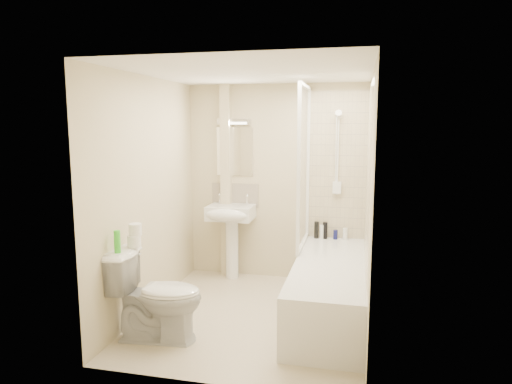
# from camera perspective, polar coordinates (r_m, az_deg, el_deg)

# --- Properties ---
(floor) EXTENTS (2.50, 2.50, 0.00)m
(floor) POSITION_cam_1_polar(r_m,az_deg,el_deg) (4.77, -0.42, -15.24)
(floor) COLOR beige
(floor) RESTS_ON ground
(wall_back) EXTENTS (2.20, 0.02, 2.40)m
(wall_back) POSITION_cam_1_polar(r_m,az_deg,el_deg) (5.64, 2.48, 1.15)
(wall_back) COLOR beige
(wall_back) RESTS_ON ground
(wall_left) EXTENTS (0.02, 2.50, 2.40)m
(wall_left) POSITION_cam_1_polar(r_m,az_deg,el_deg) (4.80, -13.33, -0.39)
(wall_left) COLOR beige
(wall_left) RESTS_ON ground
(wall_right) EXTENTS (0.02, 2.50, 2.40)m
(wall_right) POSITION_cam_1_polar(r_m,az_deg,el_deg) (4.31, 13.93, -1.40)
(wall_right) COLOR beige
(wall_right) RESTS_ON ground
(ceiling) EXTENTS (2.20, 2.50, 0.02)m
(ceiling) POSITION_cam_1_polar(r_m,az_deg,el_deg) (4.39, -0.46, 14.74)
(ceiling) COLOR white
(ceiling) RESTS_ON wall_back
(tile_back) EXTENTS (0.70, 0.01, 1.75)m
(tile_back) POSITION_cam_1_polar(r_m,az_deg,el_deg) (5.52, 10.17, 3.21)
(tile_back) COLOR beige
(tile_back) RESTS_ON wall_back
(tile_right) EXTENTS (0.01, 2.10, 1.75)m
(tile_right) POSITION_cam_1_polar(r_m,az_deg,el_deg) (4.48, 13.84, 1.87)
(tile_right) COLOR beige
(tile_right) RESTS_ON wall_right
(pipe_boxing) EXTENTS (0.12, 0.12, 2.40)m
(pipe_boxing) POSITION_cam_1_polar(r_m,az_deg,el_deg) (5.72, -3.74, 1.25)
(pipe_boxing) COLOR beige
(pipe_boxing) RESTS_ON ground
(splashback) EXTENTS (0.60, 0.02, 0.30)m
(splashback) POSITION_cam_1_polar(r_m,az_deg,el_deg) (5.77, -2.63, -0.39)
(splashback) COLOR beige
(splashback) RESTS_ON wall_back
(mirror) EXTENTS (0.46, 0.01, 0.60)m
(mirror) POSITION_cam_1_polar(r_m,az_deg,el_deg) (5.71, -2.68, 5.07)
(mirror) COLOR white
(mirror) RESTS_ON wall_back
(strip_light) EXTENTS (0.42, 0.07, 0.07)m
(strip_light) POSITION_cam_1_polar(r_m,az_deg,el_deg) (5.67, -2.77, 8.79)
(strip_light) COLOR silver
(strip_light) RESTS_ON wall_back
(bathtub) EXTENTS (0.70, 2.10, 0.55)m
(bathtub) POSITION_cam_1_polar(r_m,az_deg,el_deg) (4.75, 9.18, -11.73)
(bathtub) COLOR white
(bathtub) RESTS_ON ground
(shower_screen) EXTENTS (0.04, 0.92, 1.80)m
(shower_screen) POSITION_cam_1_polar(r_m,az_deg,el_deg) (5.11, 6.01, 3.16)
(shower_screen) COLOR white
(shower_screen) RESTS_ON bathtub
(shower_fixture) EXTENTS (0.10, 0.16, 0.99)m
(shower_fixture) POSITION_cam_1_polar(r_m,az_deg,el_deg) (5.46, 10.16, 4.43)
(shower_fixture) COLOR white
(shower_fixture) RESTS_ON wall_back
(pedestal_sink) EXTENTS (0.55, 0.50, 1.06)m
(pedestal_sink) POSITION_cam_1_polar(r_m,az_deg,el_deg) (5.61, -3.23, -3.63)
(pedestal_sink) COLOR white
(pedestal_sink) RESTS_ON ground
(bottle_black_a) EXTENTS (0.06, 0.06, 0.20)m
(bottle_black_a) POSITION_cam_1_polar(r_m,az_deg,el_deg) (5.58, 7.56, -4.72)
(bottle_black_a) COLOR black
(bottle_black_a) RESTS_ON bathtub
(bottle_white_a) EXTENTS (0.06, 0.06, 0.17)m
(bottle_white_a) POSITION_cam_1_polar(r_m,az_deg,el_deg) (5.58, 8.24, -4.94)
(bottle_white_a) COLOR white
(bottle_white_a) RESTS_ON bathtub
(bottle_black_b) EXTENTS (0.05, 0.05, 0.20)m
(bottle_black_b) POSITION_cam_1_polar(r_m,az_deg,el_deg) (5.57, 8.62, -4.77)
(bottle_black_b) COLOR black
(bottle_black_b) RESTS_ON bathtub
(bottle_blue) EXTENTS (0.05, 0.05, 0.11)m
(bottle_blue) POSITION_cam_1_polar(r_m,az_deg,el_deg) (5.58, 9.90, -5.27)
(bottle_blue) COLOR #121552
(bottle_blue) RESTS_ON bathtub
(bottle_white_b) EXTENTS (0.06, 0.06, 0.14)m
(bottle_white_b) POSITION_cam_1_polar(r_m,az_deg,el_deg) (5.57, 11.09, -5.17)
(bottle_white_b) COLOR white
(bottle_white_b) RESTS_ON bathtub
(toilet) EXTENTS (0.61, 0.89, 0.82)m
(toilet) POSITION_cam_1_polar(r_m,az_deg,el_deg) (4.26, -12.25, -12.50)
(toilet) COLOR white
(toilet) RESTS_ON ground
(toilet_roll_lower) EXTENTS (0.12, 0.12, 0.11)m
(toilet_roll_lower) POSITION_cam_1_polar(r_m,az_deg,el_deg) (4.29, -15.00, -5.96)
(toilet_roll_lower) COLOR white
(toilet_roll_lower) RESTS_ON toilet
(toilet_roll_upper) EXTENTS (0.12, 0.12, 0.11)m
(toilet_roll_upper) POSITION_cam_1_polar(r_m,az_deg,el_deg) (4.28, -14.85, -4.55)
(toilet_roll_upper) COLOR white
(toilet_roll_upper) RESTS_ON toilet_roll_lower
(green_bottle) EXTENTS (0.06, 0.06, 0.20)m
(green_bottle) POSITION_cam_1_polar(r_m,az_deg,el_deg) (4.13, -16.96, -5.96)
(green_bottle) COLOR green
(green_bottle) RESTS_ON toilet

